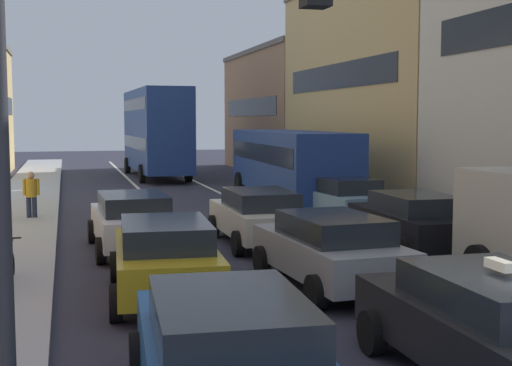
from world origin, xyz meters
TOP-DOWN VIEW (x-y plane):
  - sidewalk_left at (-6.70, 20.00)m, footprint 2.60×64.00m
  - lane_stripe_left at (-1.70, 20.00)m, footprint 0.16×60.00m
  - lane_stripe_right at (1.70, 20.00)m, footprint 0.16×60.00m
  - building_row_right at (9.90, 20.40)m, footprint 7.20×43.90m
  - traffic_light_pole at (-4.45, 0.43)m, footprint 3.58×0.38m
  - taxi_centre_lane_front at (-0.04, 0.84)m, footprint 2.12×4.33m
  - sedan_left_lane_front at (-3.46, 0.66)m, footprint 2.29×4.41m
  - sedan_centre_lane_second at (-0.06, 6.22)m, footprint 2.25×4.39m
  - wagon_left_lane_second at (-3.35, 6.31)m, footprint 2.30×4.41m
  - hatchback_centre_lane_third at (-0.14, 11.23)m, footprint 2.07×4.31m
  - sedan_left_lane_third at (-3.49, 11.20)m, footprint 2.16×4.35m
  - sedan_right_lane_behind_truck at (3.41, 9.30)m, footprint 2.16×4.35m
  - wagon_right_lane_far at (3.58, 14.39)m, footprint 2.27×4.40m
  - bus_mid_queue_primary at (3.55, 19.86)m, footprint 3.12×10.59m
  - bus_far_queue_secondary at (-0.03, 33.58)m, footprint 2.99×10.56m
  - cyclist_on_sidewalk at (-6.32, 7.70)m, footprint 0.50×1.73m
  - pedestrian_mid_sidewalk at (-6.22, 17.30)m, footprint 0.54×0.34m

SIDE VIEW (x-z plane):
  - lane_stripe_left at x=-1.70m, z-range 0.00..0.01m
  - lane_stripe_right at x=1.70m, z-range 0.00..0.01m
  - sidewalk_left at x=-6.70m, z-range 0.00..0.14m
  - sedan_left_lane_front at x=-3.46m, z-range 0.05..1.54m
  - sedan_centre_lane_second at x=-0.06m, z-range 0.05..1.54m
  - wagon_left_lane_second at x=-3.35m, z-range 0.05..1.54m
  - hatchback_centre_lane_third at x=-0.14m, z-range 0.05..1.54m
  - sedan_left_lane_third at x=-3.49m, z-range 0.05..1.54m
  - sedan_right_lane_behind_truck at x=3.41m, z-range 0.05..1.54m
  - wagon_right_lane_far at x=3.58m, z-range 0.05..1.54m
  - taxi_centre_lane_front at x=-0.04m, z-range -0.03..1.63m
  - cyclist_on_sidewalk at x=-6.32m, z-range -0.01..1.71m
  - pedestrian_mid_sidewalk at x=-6.22m, z-range 0.12..1.78m
  - bus_mid_queue_primary at x=3.55m, z-range 0.31..3.21m
  - bus_far_queue_secondary at x=-0.03m, z-range 0.30..5.36m
  - traffic_light_pole at x=-4.45m, z-range 1.07..6.57m
  - building_row_right at x=9.90m, z-range -0.63..10.39m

